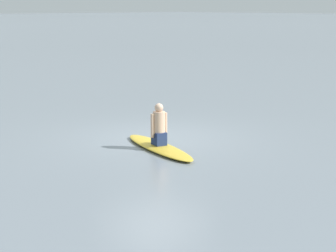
{
  "coord_description": "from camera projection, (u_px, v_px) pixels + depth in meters",
  "views": [
    {
      "loc": [
        -10.13,
        -10.93,
        3.38
      ],
      "look_at": [
        -0.82,
        -1.31,
        0.63
      ],
      "focal_mm": 63.35,
      "sensor_mm": 36.0,
      "label": 1
    }
  ],
  "objects": [
    {
      "name": "ground_plane",
      "position": [
        155.0,
        138.0,
        15.27
      ],
      "size": [
        400.0,
        400.0,
        0.0
      ],
      "primitive_type": "plane",
      "color": "gray"
    },
    {
      "name": "surfboard",
      "position": [
        159.0,
        147.0,
        14.07
      ],
      "size": [
        1.46,
        3.09,
        0.12
      ],
      "primitive_type": "ellipsoid",
      "rotation": [
        0.0,
        0.0,
        1.29
      ],
      "color": "gold",
      "rests_on": "ground"
    },
    {
      "name": "person_paddler",
      "position": [
        159.0,
        126.0,
        13.96
      ],
      "size": [
        0.44,
        0.39,
        1.0
      ],
      "rotation": [
        0.0,
        0.0,
        1.29
      ],
      "color": "navy",
      "rests_on": "surfboard"
    }
  ]
}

